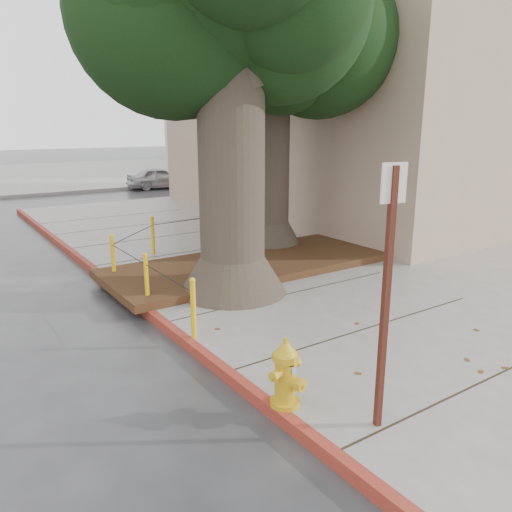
{
  "coord_description": "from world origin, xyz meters",
  "views": [
    {
      "loc": [
        -5.01,
        -5.06,
        3.24
      ],
      "look_at": [
        -0.45,
        1.68,
        1.1
      ],
      "focal_mm": 35.0,
      "sensor_mm": 36.0,
      "label": 1
    }
  ],
  "objects": [
    {
      "name": "signpost",
      "position": [
        -1.32,
        -1.9,
        1.71
      ],
      "size": [
        0.27,
        0.09,
        2.76
      ],
      "rotation": [
        0.0,
        0.0,
        -0.24
      ],
      "color": "#471911",
      "rests_on": "sidewalk_main"
    },
    {
      "name": "car_silver",
      "position": [
        5.5,
        19.53,
        0.56
      ],
      "size": [
        3.41,
        1.64,
        1.13
      ],
      "primitive_type": "imported",
      "rotation": [
        0.0,
        0.0,
        1.48
      ],
      "color": "#B5B6BB",
      "rests_on": "ground"
    },
    {
      "name": "curb_red",
      "position": [
        -2.0,
        2.5,
        0.07
      ],
      "size": [
        0.14,
        26.0,
        0.16
      ],
      "primitive_type": "cube",
      "color": "maroon",
      "rests_on": "ground"
    },
    {
      "name": "sidewalk_main",
      "position": [
        6.0,
        2.5,
        0.07
      ],
      "size": [
        16.0,
        26.0,
        0.15
      ],
      "primitive_type": "cube",
      "color": "slate",
      "rests_on": "ground"
    },
    {
      "name": "ground",
      "position": [
        0.0,
        0.0,
        0.0
      ],
      "size": [
        140.0,
        140.0,
        0.0
      ],
      "primitive_type": "plane",
      "color": "#28282B",
      "rests_on": "ground"
    },
    {
      "name": "building_side_white",
      "position": [
        16.0,
        26.0,
        4.5
      ],
      "size": [
        10.0,
        10.0,
        9.0
      ],
      "primitive_type": "cube",
      "color": "silver",
      "rests_on": "ground"
    },
    {
      "name": "tree_far",
      "position": [
        2.64,
        5.32,
        5.02
      ],
      "size": [
        4.5,
        3.8,
        7.17
      ],
      "color": "#4C3F33",
      "rests_on": "sidewalk_main"
    },
    {
      "name": "bollard_ring",
      "position": [
        -0.87,
        4.38,
        0.66
      ],
      "size": [
        3.79,
        5.39,
        0.95
      ],
      "color": "#EDB40D",
      "rests_on": "sidewalk_main"
    },
    {
      "name": "fire_hydrant",
      "position": [
        -1.9,
        -1.05,
        0.55
      ],
      "size": [
        0.44,
        0.43,
        0.82
      ],
      "rotation": [
        0.0,
        0.0,
        0.3
      ],
      "color": "gold",
      "rests_on": "sidewalk_main"
    },
    {
      "name": "sidewalk_far",
      "position": [
        6.0,
        30.0,
        0.07
      ],
      "size": [
        16.0,
        20.0,
        0.15
      ],
      "primitive_type": "cube",
      "color": "slate",
      "rests_on": "ground"
    },
    {
      "name": "building_side_grey",
      "position": [
        22.0,
        32.0,
        6.0
      ],
      "size": [
        12.0,
        14.0,
        12.0
      ],
      "primitive_type": "cube",
      "color": "slate",
      "rests_on": "ground"
    },
    {
      "name": "car_red",
      "position": [
        8.42,
        17.63,
        0.57
      ],
      "size": [
        3.58,
        1.52,
        1.15
      ],
      "primitive_type": "imported",
      "rotation": [
        0.0,
        0.0,
        1.66
      ],
      "color": "#9C1B0E",
      "rests_on": "ground"
    },
    {
      "name": "building_corner",
      "position": [
        10.0,
        8.5,
        5.0
      ],
      "size": [
        12.0,
        13.0,
        10.0
      ],
      "primitive_type": "cube",
      "color": "tan",
      "rests_on": "ground"
    },
    {
      "name": "planter_bed",
      "position": [
        0.9,
        3.9,
        0.23
      ],
      "size": [
        6.4,
        2.6,
        0.16
      ],
      "primitive_type": "cube",
      "color": "black",
      "rests_on": "sidewalk_main"
    }
  ]
}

